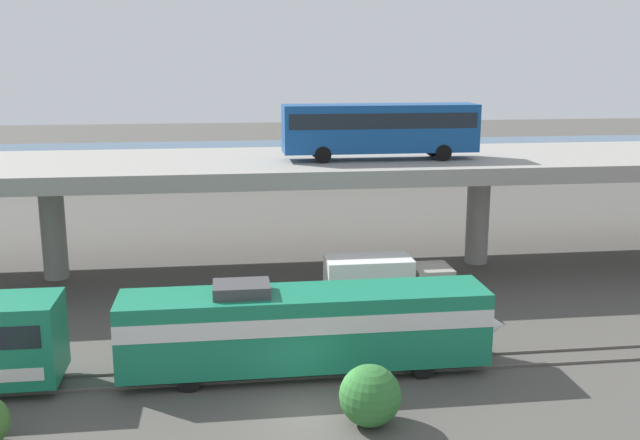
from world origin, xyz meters
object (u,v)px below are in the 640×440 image
(parked_car_0, at_px, (191,159))
(parked_car_3, at_px, (31,165))
(train_locomotive, at_px, (323,324))
(service_truck_west, at_px, (384,282))
(parked_car_2, at_px, (173,164))
(transit_bus_on_overpass, at_px, (380,126))
(parked_car_1, at_px, (400,156))

(parked_car_0, height_order, parked_car_3, same)
(parked_car_0, bearing_deg, parked_car_3, -172.41)
(parked_car_3, bearing_deg, train_locomotive, -64.43)
(service_truck_west, distance_m, parked_car_2, 44.99)
(service_truck_west, height_order, parked_car_0, service_truck_west)
(train_locomotive, relative_size, parked_car_2, 3.80)
(parked_car_0, relative_size, parked_car_2, 0.91)
(train_locomotive, xyz_separation_m, parked_car_3, (-24.49, 51.20, 0.05))
(train_locomotive, relative_size, parked_car_3, 3.70)
(parked_car_0, xyz_separation_m, parked_car_2, (-1.73, -3.38, 0.00))
(transit_bus_on_overpass, xyz_separation_m, parked_car_0, (-13.35, 38.74, -7.11))
(train_locomotive, distance_m, parked_car_3, 56.76)
(transit_bus_on_overpass, bearing_deg, parked_car_2, 113.10)
(service_truck_west, height_order, parked_car_2, service_truck_west)
(transit_bus_on_overpass, relative_size, service_truck_west, 1.76)
(parked_car_0, bearing_deg, parked_car_1, -1.28)
(parked_car_0, relative_size, parked_car_3, 0.89)
(train_locomotive, height_order, service_truck_west, train_locomotive)
(train_locomotive, height_order, parked_car_1, train_locomotive)
(parked_car_1, bearing_deg, service_truck_west, 75.37)
(parked_car_1, height_order, parked_car_3, same)
(parked_car_0, distance_m, parked_car_1, 24.03)
(train_locomotive, bearing_deg, parked_car_3, 115.57)
(service_truck_west, distance_m, parked_car_3, 52.56)
(train_locomotive, xyz_separation_m, parked_car_1, (16.23, 52.89, 0.05))
(parked_car_1, bearing_deg, parked_car_0, -1.28)
(train_locomotive, height_order, parked_car_0, train_locomotive)
(train_locomotive, relative_size, service_truck_west, 2.49)
(service_truck_west, bearing_deg, train_locomotive, -120.77)
(train_locomotive, relative_size, transit_bus_on_overpass, 1.41)
(train_locomotive, height_order, transit_bus_on_overpass, transit_bus_on_overpass)
(parked_car_1, bearing_deg, parked_car_3, 2.37)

